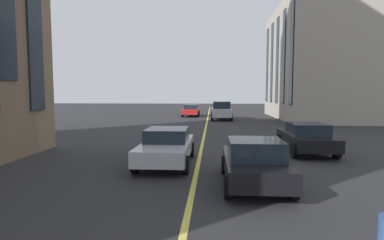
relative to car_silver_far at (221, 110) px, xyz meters
name	(u,v)px	position (x,y,z in m)	size (l,w,h in m)	color
lane_centre_line	(204,134)	(-11.38, 1.44, -0.96)	(80.00, 0.16, 0.01)	#D8C64C
car_silver_far	(221,110)	(0.00, 0.00, 0.00)	(4.70, 2.14, 1.88)	#B7BABF
car_silver_parked_a	(167,146)	(-20.30, 2.67, -0.27)	(4.40, 1.95, 1.37)	#B7BABF
car_red_near	(191,110)	(4.61, 3.48, -0.27)	(4.40, 1.95, 1.37)	#B21E1E
car_black_trailing	(255,162)	(-22.95, -0.37, -0.27)	(3.90, 1.89, 1.40)	black
car_black_oncoming	(306,137)	(-17.50, -3.46, -0.27)	(4.40, 1.95, 1.37)	black
building_right_near	(320,62)	(2.39, -10.57, 5.05)	(15.66, 9.15, 12.03)	#A89E8E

